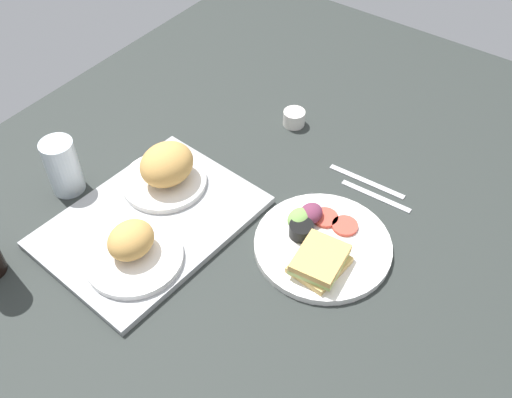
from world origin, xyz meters
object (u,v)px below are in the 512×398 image
(bread_plate_far, at_px, (166,169))
(drinking_glass, at_px, (63,166))
(fork, at_px, (376,196))
(knife, at_px, (367,181))
(bread_plate_near, at_px, (132,249))
(espresso_cup, at_px, (294,118))
(serving_tray, at_px, (151,222))
(plate_with_salad, at_px, (320,244))

(bread_plate_far, relative_size, drinking_glass, 1.43)
(fork, height_order, knife, same)
(bread_plate_near, bearing_deg, espresso_cup, -1.64)
(serving_tray, distance_m, bread_plate_near, 0.11)
(bread_plate_near, bearing_deg, knife, -29.13)
(serving_tray, height_order, drinking_glass, drinking_glass)
(knife, bearing_deg, fork, 140.80)
(espresso_cup, relative_size, knife, 0.29)
(plate_with_salad, xyz_separation_m, espresso_cup, (0.31, 0.27, 0.00))
(bread_plate_far, xyz_separation_m, espresso_cup, (0.37, -0.11, -0.04))
(drinking_glass, relative_size, knife, 0.72)
(espresso_cup, xyz_separation_m, knife, (-0.08, -0.26, -0.02))
(plate_with_salad, xyz_separation_m, drinking_glass, (-0.19, 0.56, 0.05))
(bread_plate_far, relative_size, knife, 1.02)
(bread_plate_near, relative_size, espresso_cup, 3.57)
(espresso_cup, height_order, knife, espresso_cup)
(plate_with_salad, distance_m, knife, 0.24)
(serving_tray, bearing_deg, espresso_cup, -7.45)
(knife, bearing_deg, bread_plate_near, 58.54)
(serving_tray, relative_size, bread_plate_near, 2.25)
(bread_plate_far, distance_m, drinking_glass, 0.23)
(bread_plate_near, xyz_separation_m, knife, (0.49, -0.27, -0.04))
(espresso_cup, bearing_deg, bread_plate_near, 178.36)
(serving_tray, height_order, espresso_cup, espresso_cup)
(bread_plate_near, distance_m, plate_with_salad, 0.38)
(bread_plate_far, relative_size, espresso_cup, 3.48)
(serving_tray, height_order, bread_plate_near, bread_plate_near)
(espresso_cup, bearing_deg, drinking_glass, 149.77)
(serving_tray, distance_m, drinking_glass, 0.24)
(espresso_cup, bearing_deg, bread_plate_far, 163.81)
(bread_plate_far, bearing_deg, knife, -51.60)
(espresso_cup, bearing_deg, serving_tray, 172.55)
(serving_tray, xyz_separation_m, bread_plate_far, (0.11, 0.04, 0.05))
(drinking_glass, relative_size, espresso_cup, 2.43)
(bread_plate_near, bearing_deg, serving_tray, 25.42)
(fork, xyz_separation_m, knife, (0.03, 0.04, 0.00))
(fork, bearing_deg, drinking_glass, 31.39)
(plate_with_salad, height_order, fork, plate_with_salad)
(bread_plate_near, xyz_separation_m, espresso_cup, (0.57, -0.02, -0.02))
(plate_with_salad, height_order, drinking_glass, drinking_glass)
(drinking_glass, distance_m, espresso_cup, 0.58)
(serving_tray, relative_size, drinking_glass, 3.30)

